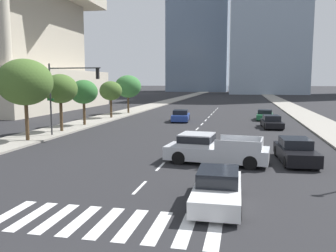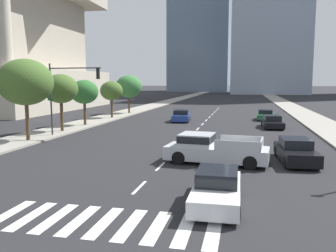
# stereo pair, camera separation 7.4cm
# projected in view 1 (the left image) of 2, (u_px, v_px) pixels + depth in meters

# --- Properties ---
(sidewalk_east) EXTENTS (4.00, 260.00, 0.15)m
(sidewalk_east) POSITION_uv_depth(u_px,v_px,m) (334.00, 131.00, 32.75)
(sidewalk_east) COLOR gray
(sidewalk_east) RESTS_ON ground
(sidewalk_west) EXTENTS (4.00, 260.00, 0.15)m
(sidewalk_west) POSITION_uv_depth(u_px,v_px,m) (80.00, 124.00, 37.98)
(sidewalk_west) COLOR gray
(sidewalk_west) RESTS_ON ground
(crosswalk_near) EXTENTS (7.65, 2.69, 0.01)m
(crosswalk_near) POSITION_uv_depth(u_px,v_px,m) (105.00, 222.00, 11.72)
(crosswalk_near) COLOR silver
(crosswalk_near) RESTS_ON ground
(lane_divider_center) EXTENTS (0.14, 50.00, 0.01)m
(lane_divider_center) POSITION_uv_depth(u_px,v_px,m) (202.00, 124.00, 38.90)
(lane_divider_center) COLOR silver
(lane_divider_center) RESTS_ON ground
(pickup_truck) EXTENTS (5.97, 2.66, 1.67)m
(pickup_truck) POSITION_uv_depth(u_px,v_px,m) (211.00, 149.00, 20.20)
(pickup_truck) COLOR #B7BABF
(pickup_truck) RESTS_ON ground
(sedan_green_0) EXTENTS (2.14, 4.36, 1.23)m
(sedan_green_0) POSITION_uv_depth(u_px,v_px,m) (265.00, 115.00, 43.20)
(sedan_green_0) COLOR #1E6038
(sedan_green_0) RESTS_ON ground
(sedan_blue_1) EXTENTS (2.29, 4.56, 1.35)m
(sedan_blue_1) POSITION_uv_depth(u_px,v_px,m) (181.00, 116.00, 41.54)
(sedan_blue_1) COLOR navy
(sedan_blue_1) RESTS_ON ground
(sedan_white_2) EXTENTS (1.82, 4.43, 1.30)m
(sedan_white_2) POSITION_uv_depth(u_px,v_px,m) (218.00, 188.00, 13.46)
(sedan_white_2) COLOR silver
(sedan_white_2) RESTS_ON ground
(sedan_black_3) EXTENTS (2.15, 4.68, 1.38)m
(sedan_black_3) POSITION_uv_depth(u_px,v_px,m) (296.00, 151.00, 20.49)
(sedan_black_3) COLOR black
(sedan_black_3) RESTS_ON ground
(sedan_black_4) EXTENTS (2.08, 4.66, 1.25)m
(sedan_black_4) POSITION_uv_depth(u_px,v_px,m) (272.00, 122.00, 35.79)
(sedan_black_4) COLOR black
(sedan_black_4) RESTS_ON ground
(traffic_signal_far) EXTENTS (4.84, 0.28, 6.00)m
(traffic_signal_far) POSITION_uv_depth(u_px,v_px,m) (68.00, 86.00, 29.23)
(traffic_signal_far) COLOR #333335
(traffic_signal_far) RESTS_ON sidewalk_west
(street_tree_nearest) EXTENTS (4.15, 4.15, 6.22)m
(street_tree_nearest) POSITION_uv_depth(u_px,v_px,m) (25.00, 82.00, 26.83)
(street_tree_nearest) COLOR #4C3823
(street_tree_nearest) RESTS_ON sidewalk_west
(street_tree_second) EXTENTS (3.11, 3.11, 5.18)m
(street_tree_second) POSITION_uv_depth(u_px,v_px,m) (60.00, 89.00, 32.03)
(street_tree_second) COLOR #4C3823
(street_tree_second) RESTS_ON sidewalk_west
(street_tree_third) EXTENTS (2.92, 2.92, 4.68)m
(street_tree_third) POSITION_uv_depth(u_px,v_px,m) (84.00, 92.00, 36.74)
(street_tree_third) COLOR #4C3823
(street_tree_third) RESTS_ON sidewalk_west
(street_tree_fourth) EXTENTS (2.82, 2.82, 4.56)m
(street_tree_fourth) POSITION_uv_depth(u_px,v_px,m) (111.00, 91.00, 44.26)
(street_tree_fourth) COLOR #4C3823
(street_tree_fourth) RESTS_ON sidewalk_west
(street_tree_fifth) EXTENTS (3.78, 3.78, 5.42)m
(street_tree_fifth) POSITION_uv_depth(u_px,v_px,m) (128.00, 87.00, 50.84)
(street_tree_fifth) COLOR #4C3823
(street_tree_fifth) RESTS_ON sidewalk_west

